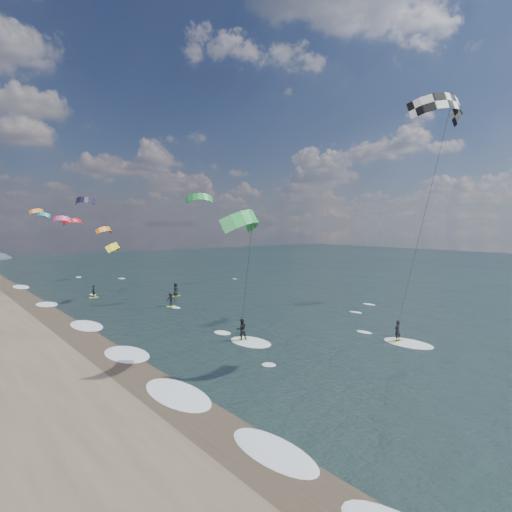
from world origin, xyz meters
TOP-DOWN VIEW (x-y plane):
  - ground at (0.00, 0.00)m, footprint 260.00×260.00m
  - wet_sand_strip at (-12.00, 10.00)m, footprint 3.00×240.00m
  - kitesurfer_near_a at (4.61, -0.46)m, footprint 7.80×8.55m
  - kitesurfer_near_b at (-4.35, 8.38)m, footprint 7.18×9.02m
  - far_kitesurfers at (0.86, 33.89)m, footprint 10.09×12.68m
  - bg_kite_field at (-0.27, 60.40)m, footprint 11.41×60.90m
  - shoreline_surf at (-10.80, 14.75)m, footprint 2.40×79.40m

SIDE VIEW (x-z plane):
  - ground at x=0.00m, z-range 0.00..0.00m
  - shoreline_surf at x=-10.80m, z-range -0.06..0.06m
  - wet_sand_strip at x=-12.00m, z-range 0.00..0.01m
  - far_kitesurfers at x=0.86m, z-range -0.04..1.71m
  - kitesurfer_near_b at x=-4.35m, z-range 1.46..12.83m
  - bg_kite_field at x=-0.27m, z-range 7.34..14.54m
  - kitesurfer_near_a at x=4.61m, z-range 4.84..22.93m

